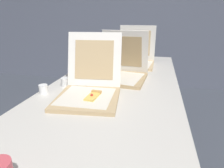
% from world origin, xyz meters
% --- Properties ---
extents(wall_back, '(10.00, 0.10, 2.60)m').
position_xyz_m(wall_back, '(0.00, 2.81, 1.30)').
color(wall_back, slate).
rests_on(wall_back, ground).
extents(table, '(0.89, 2.13, 0.75)m').
position_xyz_m(table, '(0.00, 0.58, 0.70)').
color(table, beige).
rests_on(table, ground).
extents(pizza_box_front, '(0.40, 0.49, 0.36)m').
position_xyz_m(pizza_box_front, '(-0.10, 0.33, 0.80)').
color(pizza_box_front, tan).
rests_on(pizza_box_front, table).
extents(pizza_box_middle, '(0.38, 0.38, 0.36)m').
position_xyz_m(pizza_box_middle, '(0.03, 0.73, 0.80)').
color(pizza_box_middle, tan).
rests_on(pizza_box_middle, table).
extents(pizza_box_back, '(0.36, 0.36, 0.37)m').
position_xyz_m(pizza_box_back, '(0.08, 1.19, 0.80)').
color(pizza_box_back, tan).
rests_on(pizza_box_back, table).
extents(cup_white_near_left, '(0.05, 0.05, 0.06)m').
position_xyz_m(cup_white_near_left, '(-0.39, 0.32, 0.78)').
color(cup_white_near_left, white).
rests_on(cup_white_near_left, table).
extents(cup_white_near_center, '(0.05, 0.05, 0.06)m').
position_xyz_m(cup_white_near_center, '(-0.33, 0.48, 0.78)').
color(cup_white_near_center, white).
rests_on(cup_white_near_center, table).
extents(cup_white_far, '(0.05, 0.05, 0.06)m').
position_xyz_m(cup_white_far, '(-0.25, 0.93, 0.78)').
color(cup_white_far, white).
rests_on(cup_white_far, table).
extents(cup_white_mid, '(0.05, 0.05, 0.06)m').
position_xyz_m(cup_white_mid, '(-0.30, 0.59, 0.78)').
color(cup_white_mid, white).
rests_on(cup_white_mid, table).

